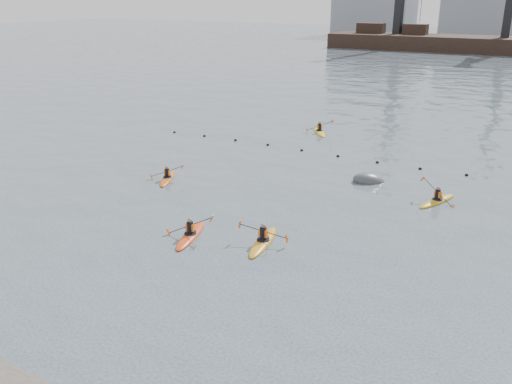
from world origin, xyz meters
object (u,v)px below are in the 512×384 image
(kayaker_1, at_px, (263,241))
(kayaker_3, at_px, (437,200))
(mooring_buoy, at_px, (369,182))
(kayaker_5, at_px, (319,131))
(kayaker_0, at_px, (190,235))
(kayaker_2, at_px, (167,178))

(kayaker_1, relative_size, kayaker_3, 1.10)
(kayaker_3, bearing_deg, mooring_buoy, -179.29)
(kayaker_5, bearing_deg, kayaker_1, -108.10)
(mooring_buoy, bearing_deg, kayaker_1, -97.80)
(kayaker_0, distance_m, kayaker_3, 14.40)
(kayaker_3, relative_size, kayaker_5, 1.03)
(kayaker_1, xyz_separation_m, kayaker_3, (6.10, 9.67, -0.01))
(kayaker_1, distance_m, kayaker_3, 11.43)
(kayaker_1, xyz_separation_m, mooring_buoy, (1.55, 11.29, -0.11))
(kayaker_2, height_order, mooring_buoy, kayaker_2)
(kayaker_3, distance_m, mooring_buoy, 4.83)
(kayaker_2, distance_m, mooring_buoy, 12.89)
(kayaker_0, xyz_separation_m, mooring_buoy, (5.01, 12.38, -0.11))
(kayaker_1, xyz_separation_m, kayaker_2, (-9.91, 5.37, -0.01))
(kayaker_1, relative_size, mooring_buoy, 1.74)
(kayaker_5, distance_m, mooring_buoy, 13.18)
(kayaker_2, relative_size, mooring_buoy, 1.49)
(kayaker_0, relative_size, kayaker_2, 1.12)
(kayaker_0, bearing_deg, kayaker_2, 119.28)
(kayaker_2, bearing_deg, kayaker_0, -70.59)
(kayaker_0, relative_size, kayaker_5, 1.09)
(kayaker_1, relative_size, kayaker_5, 1.14)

